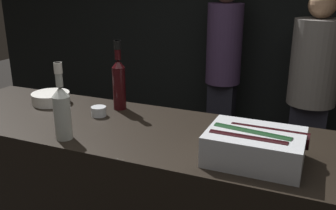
{
  "coord_description": "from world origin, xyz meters",
  "views": [
    {
      "loc": [
        0.63,
        -1.11,
        1.69
      ],
      "look_at": [
        0.0,
        0.36,
        1.16
      ],
      "focal_mm": 40.0,
      "sensor_mm": 36.0,
      "label": 1
    }
  ],
  "objects_px": {
    "red_wine_bottle_black_foil": "(119,81)",
    "white_wine_bottle": "(62,109)",
    "bowl_white": "(51,98)",
    "person_blond_tee": "(223,63)",
    "person_in_hoodie": "(312,84)",
    "candle_votive": "(99,111)",
    "ice_bin_with_bottles": "(255,145)"
  },
  "relations": [
    {
      "from": "bowl_white",
      "to": "red_wine_bottle_black_foil",
      "type": "height_order",
      "value": "red_wine_bottle_black_foil"
    },
    {
      "from": "bowl_white",
      "to": "white_wine_bottle",
      "type": "height_order",
      "value": "white_wine_bottle"
    },
    {
      "from": "ice_bin_with_bottles",
      "to": "person_blond_tee",
      "type": "distance_m",
      "value": 2.12
    },
    {
      "from": "white_wine_bottle",
      "to": "candle_votive",
      "type": "bearing_deg",
      "value": 93.93
    },
    {
      "from": "candle_votive",
      "to": "white_wine_bottle",
      "type": "xyz_separation_m",
      "value": [
        0.02,
        -0.3,
        0.11
      ]
    },
    {
      "from": "bowl_white",
      "to": "person_in_hoodie",
      "type": "height_order",
      "value": "person_in_hoodie"
    },
    {
      "from": "ice_bin_with_bottles",
      "to": "candle_votive",
      "type": "relative_size",
      "value": 4.78
    },
    {
      "from": "red_wine_bottle_black_foil",
      "to": "person_blond_tee",
      "type": "distance_m",
      "value": 1.7
    },
    {
      "from": "bowl_white",
      "to": "person_blond_tee",
      "type": "bearing_deg",
      "value": 73.37
    },
    {
      "from": "ice_bin_with_bottles",
      "to": "white_wine_bottle",
      "type": "distance_m",
      "value": 0.81
    },
    {
      "from": "red_wine_bottle_black_foil",
      "to": "person_blond_tee",
      "type": "bearing_deg",
      "value": 85.98
    },
    {
      "from": "white_wine_bottle",
      "to": "person_in_hoodie",
      "type": "relative_size",
      "value": 0.21
    },
    {
      "from": "red_wine_bottle_black_foil",
      "to": "ice_bin_with_bottles",
      "type": "bearing_deg",
      "value": -23.29
    },
    {
      "from": "red_wine_bottle_black_foil",
      "to": "person_in_hoodie",
      "type": "xyz_separation_m",
      "value": [
        0.91,
        1.5,
        -0.3
      ]
    },
    {
      "from": "candle_votive",
      "to": "person_in_hoodie",
      "type": "bearing_deg",
      "value": 59.92
    },
    {
      "from": "bowl_white",
      "to": "person_blond_tee",
      "type": "distance_m",
      "value": 1.82
    },
    {
      "from": "bowl_white",
      "to": "person_blond_tee",
      "type": "relative_size",
      "value": 0.12
    },
    {
      "from": "candle_votive",
      "to": "bowl_white",
      "type": "bearing_deg",
      "value": 168.93
    },
    {
      "from": "candle_votive",
      "to": "person_blond_tee",
      "type": "bearing_deg",
      "value": 84.94
    },
    {
      "from": "ice_bin_with_bottles",
      "to": "person_in_hoodie",
      "type": "bearing_deg",
      "value": 85.91
    },
    {
      "from": "bowl_white",
      "to": "ice_bin_with_bottles",
      "type": "bearing_deg",
      "value": -12.72
    },
    {
      "from": "person_blond_tee",
      "to": "person_in_hoodie",
      "type": "bearing_deg",
      "value": 79.63
    },
    {
      "from": "white_wine_bottle",
      "to": "person_in_hoodie",
      "type": "distance_m",
      "value": 2.17
    },
    {
      "from": "ice_bin_with_bottles",
      "to": "red_wine_bottle_black_foil",
      "type": "bearing_deg",
      "value": 156.71
    },
    {
      "from": "red_wine_bottle_black_foil",
      "to": "white_wine_bottle",
      "type": "relative_size",
      "value": 1.08
    },
    {
      "from": "red_wine_bottle_black_foil",
      "to": "person_in_hoodie",
      "type": "distance_m",
      "value": 1.78
    },
    {
      "from": "red_wine_bottle_black_foil",
      "to": "person_in_hoodie",
      "type": "relative_size",
      "value": 0.22
    },
    {
      "from": "bowl_white",
      "to": "person_in_hoodie",
      "type": "bearing_deg",
      "value": 50.15
    },
    {
      "from": "bowl_white",
      "to": "white_wine_bottle",
      "type": "bearing_deg",
      "value": -44.34
    },
    {
      "from": "bowl_white",
      "to": "candle_votive",
      "type": "bearing_deg",
      "value": -11.07
    },
    {
      "from": "person_in_hoodie",
      "to": "ice_bin_with_bottles",
      "type": "bearing_deg",
      "value": 87.18
    },
    {
      "from": "ice_bin_with_bottles",
      "to": "red_wine_bottle_black_foil",
      "type": "relative_size",
      "value": 1.0
    }
  ]
}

